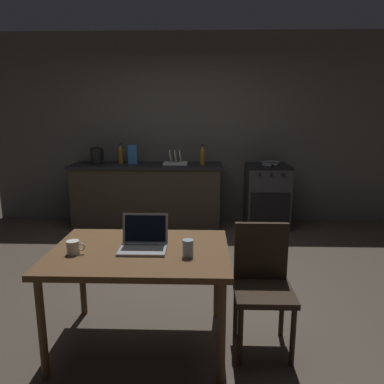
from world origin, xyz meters
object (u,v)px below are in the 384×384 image
at_px(dining_table, 140,259).
at_px(frying_pan, 270,163).
at_px(stove_oven, 267,196).
at_px(laptop, 144,242).
at_px(dish_rack, 176,161).
at_px(cereal_box, 133,154).
at_px(bottle_b, 121,154).
at_px(bottle, 203,155).
at_px(coffee_mug, 73,247).
at_px(chair, 262,278).
at_px(drinking_glass, 188,248).
at_px(electric_kettle, 96,156).

bearing_deg(dining_table, frying_pan, 63.91).
bearing_deg(stove_oven, laptop, -115.10).
relative_size(laptop, dish_rack, 0.94).
bearing_deg(laptop, cereal_box, 114.08).
distance_m(cereal_box, bottle_b, 0.20).
relative_size(bottle, bottle_b, 1.01).
relative_size(dining_table, frying_pan, 2.83).
bearing_deg(coffee_mug, chair, 5.44).
bearing_deg(cereal_box, dish_rack, -1.85).
relative_size(dining_table, drinking_glass, 10.57).
bearing_deg(frying_pan, chair, -100.87).
bearing_deg(electric_kettle, chair, -55.43).
xyz_separation_m(coffee_mug, bottle_b, (-0.35, 3.04, 0.29)).
bearing_deg(stove_oven, cereal_box, 179.34).
xyz_separation_m(laptop, bottle, (0.40, 2.80, 0.29)).
bearing_deg(bottle_b, electric_kettle, -166.58).
relative_size(stove_oven, drinking_glass, 7.93).
bearing_deg(electric_kettle, stove_oven, -0.06).
xyz_separation_m(laptop, coffee_mug, (-0.45, -0.11, -0.00)).
xyz_separation_m(chair, laptop, (-0.82, -0.01, 0.26)).
distance_m(dining_table, laptop, 0.12).
bearing_deg(bottle, dish_rack, 172.64).
distance_m(laptop, electric_kettle, 3.08).
bearing_deg(chair, dining_table, 175.60).
xyz_separation_m(stove_oven, cereal_box, (-1.94, 0.02, 0.59)).
distance_m(dining_table, electric_kettle, 3.10).
height_order(dining_table, electric_kettle, electric_kettle).
height_order(drinking_glass, cereal_box, cereal_box).
bearing_deg(cereal_box, stove_oven, -0.66).
xyz_separation_m(chair, cereal_box, (-1.43, 2.86, 0.55)).
bearing_deg(bottle_b, stove_oven, -2.21).
bearing_deg(drinking_glass, dish_rack, 95.71).
relative_size(chair, electric_kettle, 3.49).
xyz_separation_m(coffee_mug, cereal_box, (-0.16, 2.98, 0.29)).
height_order(frying_pan, coffee_mug, frying_pan).
height_order(stove_oven, dining_table, stove_oven).
height_order(stove_oven, laptop, laptop).
bearing_deg(stove_oven, frying_pan, -41.95).
xyz_separation_m(stove_oven, coffee_mug, (-1.79, -2.96, 0.30)).
xyz_separation_m(bottle, dish_rack, (-0.39, 0.05, -0.09)).
bearing_deg(dish_rack, frying_pan, -1.20).
bearing_deg(bottle, dining_table, -98.57).
bearing_deg(coffee_mug, dining_table, 12.55).
xyz_separation_m(dining_table, chair, (0.85, 0.03, -0.15)).
xyz_separation_m(dish_rack, bottle_b, (-0.81, 0.08, 0.09)).
distance_m(laptop, bottle_b, 3.05).
relative_size(drinking_glass, bottle_b, 0.40).
bearing_deg(bottle, chair, -81.33).
bearing_deg(stove_oven, coffee_mug, -121.12).
xyz_separation_m(laptop, dish_rack, (0.01, 2.85, 0.20)).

